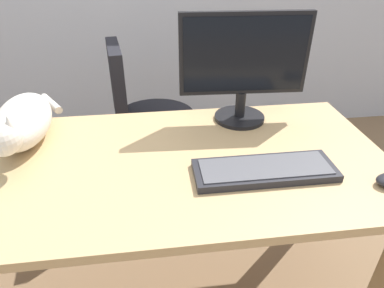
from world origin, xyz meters
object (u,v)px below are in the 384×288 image
(monitor, at_px, (244,65))
(keyboard, at_px, (265,170))
(office_chair, at_px, (148,135))
(cat, at_px, (22,122))

(monitor, bearing_deg, keyboard, -92.16)
(office_chair, relative_size, cat, 1.50)
(keyboard, xyz_separation_m, cat, (-0.79, 0.29, 0.07))
(office_chair, bearing_deg, keyboard, -67.62)
(office_chair, xyz_separation_m, monitor, (0.38, -0.53, 0.57))
(monitor, height_order, cat, monitor)
(monitor, distance_m, keyboard, 0.43)
(monitor, relative_size, keyboard, 1.09)
(office_chair, xyz_separation_m, keyboard, (0.37, -0.90, 0.36))
(office_chair, bearing_deg, monitor, -53.89)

